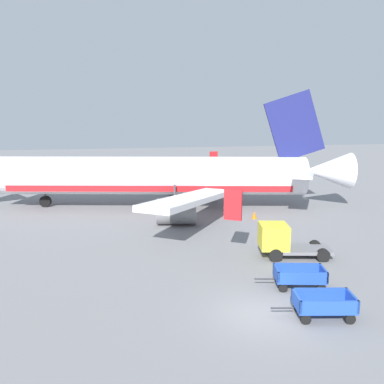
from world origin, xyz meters
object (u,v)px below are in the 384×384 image
baggage_cart_second_in_row (299,276)px  traffic_cone_near_plane (254,215)px  baggage_cart_nearest (324,304)px  service_truck_beside_carts (281,240)px  airplane (161,177)px

baggage_cart_second_in_row → traffic_cone_near_plane: 14.57m
baggage_cart_nearest → baggage_cart_second_in_row: (0.55, 3.10, 0.00)m
service_truck_beside_carts → traffic_cone_near_plane: size_ratio=7.36×
airplane → service_truck_beside_carts: airplane is taller
airplane → baggage_cart_second_in_row: (3.64, -20.72, -2.45)m
airplane → baggage_cart_second_in_row: 21.17m
baggage_cart_second_in_row → traffic_cone_near_plane: size_ratio=5.65×
baggage_cart_nearest → service_truck_beside_carts: bearing=77.0°
airplane → traffic_cone_near_plane: size_ratio=58.06×
baggage_cart_nearest → service_truck_beside_carts: service_truck_beside_carts is taller
baggage_cart_nearest → traffic_cone_near_plane: size_ratio=5.66×
baggage_cart_second_in_row → traffic_cone_near_plane: (3.46, 14.15, -0.28)m
baggage_cart_nearest → service_truck_beside_carts: (1.76, 7.62, 0.50)m
service_truck_beside_carts → baggage_cart_nearest: bearing=-103.0°
service_truck_beside_carts → traffic_cone_near_plane: 9.91m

